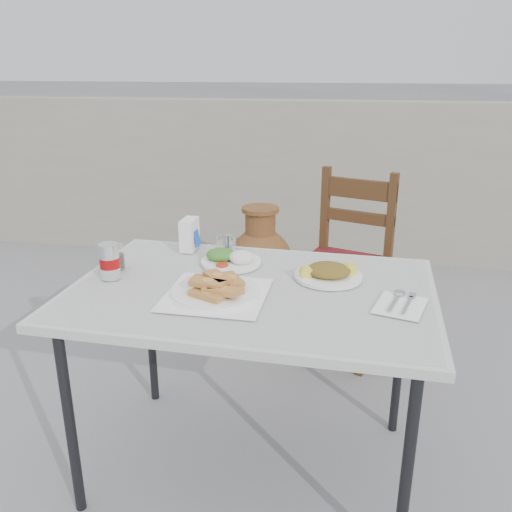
% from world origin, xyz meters
% --- Properties ---
extents(ground, '(80.00, 80.00, 0.00)m').
position_xyz_m(ground, '(0.00, 0.00, 0.00)').
color(ground, slate).
rests_on(ground, ground).
extents(cafe_table, '(1.27, 0.89, 0.75)m').
position_xyz_m(cafe_table, '(-0.01, 0.02, 0.70)').
color(cafe_table, black).
rests_on(cafe_table, ground).
extents(pide_plate, '(0.34, 0.34, 0.07)m').
position_xyz_m(pide_plate, '(-0.11, -0.07, 0.78)').
color(pide_plate, white).
rests_on(pide_plate, cafe_table).
extents(salad_rice_plate, '(0.23, 0.23, 0.06)m').
position_xyz_m(salad_rice_plate, '(-0.12, 0.22, 0.77)').
color(salad_rice_plate, white).
rests_on(salad_rice_plate, cafe_table).
extents(salad_chopped_plate, '(0.24, 0.24, 0.05)m').
position_xyz_m(salad_chopped_plate, '(0.25, 0.14, 0.77)').
color(salad_chopped_plate, white).
rests_on(salad_chopped_plate, cafe_table).
extents(soda_can, '(0.07, 0.07, 0.13)m').
position_xyz_m(soda_can, '(-0.51, 0.01, 0.81)').
color(soda_can, white).
rests_on(soda_can, cafe_table).
extents(cola_glass, '(0.06, 0.06, 0.09)m').
position_xyz_m(cola_glass, '(-0.53, 0.10, 0.79)').
color(cola_glass, white).
rests_on(cola_glass, cafe_table).
extents(napkin_holder, '(0.07, 0.11, 0.13)m').
position_xyz_m(napkin_holder, '(-0.32, 0.36, 0.81)').
color(napkin_holder, white).
rests_on(napkin_holder, cafe_table).
extents(condiment_caddy, '(0.14, 0.12, 0.08)m').
position_xyz_m(condiment_caddy, '(-0.16, 0.34, 0.77)').
color(condiment_caddy, '#B8B9C0').
rests_on(condiment_caddy, cafe_table).
extents(cutlery_napkin, '(0.19, 0.22, 0.01)m').
position_xyz_m(cutlery_napkin, '(0.48, -0.04, 0.75)').
color(cutlery_napkin, white).
rests_on(cutlery_napkin, cafe_table).
extents(chair, '(0.53, 0.53, 0.95)m').
position_xyz_m(chair, '(0.31, 1.01, 0.49)').
color(chair, '#3A2010').
rests_on(chair, ground).
extents(terracotta_urn, '(0.41, 0.41, 0.71)m').
position_xyz_m(terracotta_urn, '(-0.17, 1.22, 0.33)').
color(terracotta_urn, brown).
rests_on(terracotta_urn, ground).
extents(back_wall, '(6.00, 0.25, 1.20)m').
position_xyz_m(back_wall, '(0.00, 2.50, 0.60)').
color(back_wall, gray).
rests_on(back_wall, ground).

